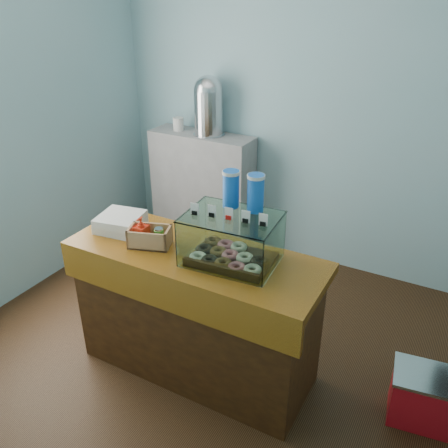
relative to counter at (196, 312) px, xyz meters
The scene contains 9 objects.
ground 0.52m from the counter, 90.00° to the left, with size 3.50×3.50×0.00m, color black.
room_shell 1.27m from the counter, 84.37° to the left, with size 3.54×3.04×2.82m.
counter is the anchor object (origin of this frame).
back_shelf 1.82m from the counter, 119.76° to the left, with size 1.00×0.32×1.10m, color #959598.
display_case 0.66m from the counter, 13.25° to the left, with size 0.56×0.43×0.51m.
condiment_crate 0.59m from the counter, 169.14° to the right, with size 0.29×0.22×0.19m.
pastry_boxes 0.76m from the counter, behind, with size 0.32×0.31×0.11m.
coffee_urn 2.01m from the counter, 117.47° to the left, with size 0.29×0.29×0.53m.
red_cooler 1.45m from the counter, 11.18° to the left, with size 0.42×0.34×0.34m.
Camera 1 is at (1.34, -2.31, 2.35)m, focal length 38.00 mm.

